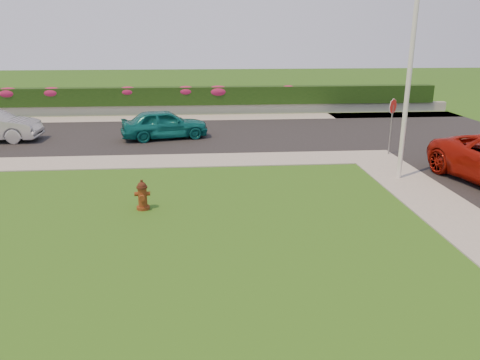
{
  "coord_description": "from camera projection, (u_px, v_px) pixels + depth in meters",
  "views": [
    {
      "loc": [
        0.05,
        -9.24,
        4.88
      ],
      "look_at": [
        1.07,
        3.42,
        0.9
      ],
      "focal_mm": 35.0,
      "sensor_mm": 36.0,
      "label": 1
    }
  ],
  "objects": [
    {
      "name": "flower_clump_b",
      "position": [
        52.0,
        93.0,
        28.61
      ],
      "size": [
        1.34,
        0.86,
        0.67
      ],
      "primitive_type": "ellipsoid",
      "color": "#AD1D60",
      "rests_on": "hedge"
    },
    {
      "name": "flower_clump_a",
      "position": [
        8.0,
        93.0,
        28.42
      ],
      "size": [
        1.38,
        0.89,
        0.69
      ],
      "primitive_type": "ellipsoid",
      "color": "#AD1D60",
      "rests_on": "hedge"
    },
    {
      "name": "flower_clump_e",
      "position": [
        218.0,
        91.0,
        29.4
      ],
      "size": [
        1.44,
        0.93,
        0.72
      ],
      "primitive_type": "ellipsoid",
      "color": "#AD1D60",
      "rests_on": "hedge"
    },
    {
      "name": "hedge",
      "position": [
        185.0,
        96.0,
        29.42
      ],
      "size": [
        32.0,
        0.9,
        1.1
      ],
      "primitive_type": "cube",
      "color": "black",
      "rests_on": "retaining_wall"
    },
    {
      "name": "street_far",
      "position": [
        101.0,
        136.0,
        23.17
      ],
      "size": [
        26.0,
        8.0,
        0.04
      ],
      "primitive_type": "cube",
      "color": "black",
      "rests_on": "ground"
    },
    {
      "name": "sidewalk_beyond",
      "position": [
        185.0,
        118.0,
        28.23
      ],
      "size": [
        34.0,
        2.0,
        0.04
      ],
      "primitive_type": "cube",
      "color": "gray",
      "rests_on": "ground"
    },
    {
      "name": "sedan_teal",
      "position": [
        165.0,
        124.0,
        22.45
      ],
      "size": [
        4.38,
        2.54,
        1.4
      ],
      "primitive_type": "imported",
      "rotation": [
        0.0,
        0.0,
        1.8
      ],
      "color": "#0C605F",
      "rests_on": "street_far"
    },
    {
      "name": "stop_sign",
      "position": [
        392.0,
        114.0,
        19.18
      ],
      "size": [
        0.49,
        0.45,
        2.37
      ],
      "rotation": [
        0.0,
        0.0,
        0.35
      ],
      "color": "slate",
      "rests_on": "ground"
    },
    {
      "name": "curb_corner",
      "position": [
        372.0,
        157.0,
        19.33
      ],
      "size": [
        2.0,
        2.0,
        0.04
      ],
      "primitive_type": "cube",
      "color": "gray",
      "rests_on": "ground"
    },
    {
      "name": "flower_clump_c",
      "position": [
        128.0,
        92.0,
        28.96
      ],
      "size": [
        1.26,
        0.81,
        0.63
      ],
      "primitive_type": "ellipsoid",
      "color": "#AD1D60",
      "rests_on": "hedge"
    },
    {
      "name": "fire_hydrant",
      "position": [
        142.0,
        195.0,
        13.49
      ],
      "size": [
        0.45,
        0.43,
        0.89
      ],
      "rotation": [
        0.0,
        0.0,
        0.04
      ],
      "color": "#54200D",
      "rests_on": "ground"
    },
    {
      "name": "sidewalk_far",
      "position": [
        49.0,
        163.0,
        18.34
      ],
      "size": [
        24.0,
        2.0,
        0.04
      ],
      "primitive_type": "cube",
      "color": "gray",
      "rests_on": "ground"
    },
    {
      "name": "retaining_wall",
      "position": [
        186.0,
        109.0,
        29.57
      ],
      "size": [
        34.0,
        0.4,
        0.6
      ],
      "primitive_type": "cube",
      "color": "gray",
      "rests_on": "ground"
    },
    {
      "name": "flower_clump_f",
      "position": [
        288.0,
        90.0,
        29.72
      ],
      "size": [
        1.06,
        0.68,
        0.53
      ],
      "primitive_type": "ellipsoid",
      "color": "#AD1D60",
      "rests_on": "hedge"
    },
    {
      "name": "utility_pole",
      "position": [
        407.0,
        93.0,
        15.55
      ],
      "size": [
        0.16,
        0.16,
        5.99
      ],
      "primitive_type": "cylinder",
      "color": "silver",
      "rests_on": "ground"
    },
    {
      "name": "ground",
      "position": [
        204.0,
        267.0,
        10.24
      ],
      "size": [
        120.0,
        120.0,
        0.0
      ],
      "primitive_type": "plane",
      "color": "black",
      "rests_on": "ground"
    },
    {
      "name": "flower_clump_d",
      "position": [
        186.0,
        91.0,
        29.24
      ],
      "size": [
        1.29,
        0.83,
        0.65
      ],
      "primitive_type": "ellipsoid",
      "color": "#AD1D60",
      "rests_on": "hedge"
    }
  ]
}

